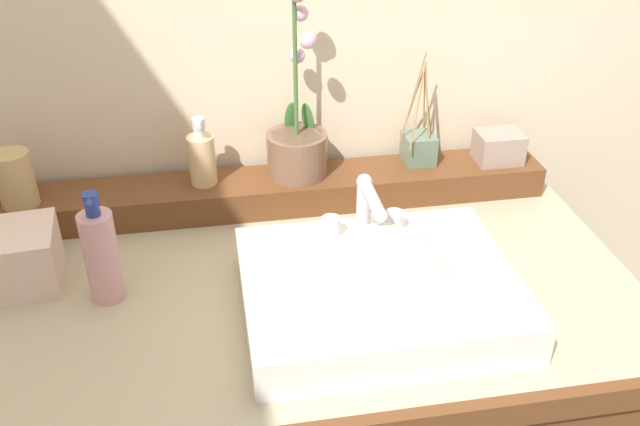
% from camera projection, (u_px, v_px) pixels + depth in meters
% --- Properties ---
extents(back_ledge, '(1.12, 0.12, 0.06)m').
position_uv_depth(back_ledge, '(269.00, 192.00, 1.38)').
color(back_ledge, brown).
rests_on(back_ledge, vanity_cabinet).
extents(sink_basin, '(0.43, 0.34, 0.27)m').
position_uv_depth(sink_basin, '(380.00, 295.00, 1.09)').
color(sink_basin, white).
rests_on(sink_basin, vanity_cabinet).
extents(potted_plant, '(0.12, 0.12, 0.37)m').
position_uv_depth(potted_plant, '(297.00, 143.00, 1.35)').
color(potted_plant, brown).
rests_on(potted_plant, back_ledge).
extents(soap_dispenser, '(0.05, 0.05, 0.14)m').
position_uv_depth(soap_dispenser, '(202.00, 158.00, 1.32)').
color(soap_dispenser, '#DCB886').
rests_on(soap_dispenser, back_ledge).
extents(tumbler_cup, '(0.07, 0.07, 0.11)m').
position_uv_depth(tumbler_cup, '(15.00, 179.00, 1.26)').
color(tumbler_cup, tan).
rests_on(tumbler_cup, back_ledge).
extents(reed_diffuser, '(0.07, 0.08, 0.23)m').
position_uv_depth(reed_diffuser, '(419.00, 147.00, 1.41)').
color(reed_diffuser, slate).
rests_on(reed_diffuser, back_ledge).
extents(trinket_box, '(0.09, 0.07, 0.06)m').
position_uv_depth(trinket_box, '(498.00, 147.00, 1.42)').
color(trinket_box, gray).
rests_on(trinket_box, back_ledge).
extents(lotion_bottle, '(0.06, 0.06, 0.20)m').
position_uv_depth(lotion_bottle, '(102.00, 255.00, 1.10)').
color(lotion_bottle, '#D4969E').
rests_on(lotion_bottle, vanity_cabinet).
extents(tissue_box, '(0.14, 0.14, 0.10)m').
position_uv_depth(tissue_box, '(18.00, 258.00, 1.15)').
color(tissue_box, beige).
rests_on(tissue_box, vanity_cabinet).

